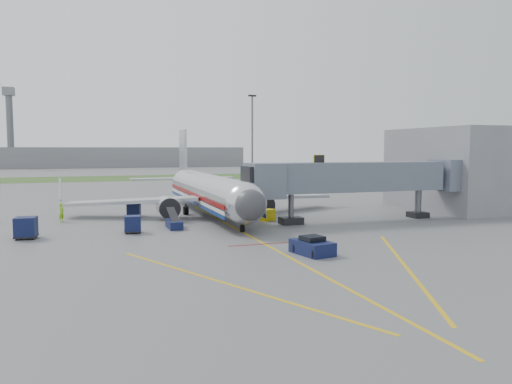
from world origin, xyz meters
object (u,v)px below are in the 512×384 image
object	(u,v)px
belt_loader	(174,224)
ramp_worker	(62,212)
airliner	(208,191)
pushback_tug	(312,247)

from	to	relation	value
belt_loader	ramp_worker	xyz separation A→B (m)	(-10.26, 7.67, 0.54)
airliner	ramp_worker	bearing A→B (deg)	-174.75
airliner	ramp_worker	xyz separation A→B (m)	(-15.75, -1.45, -1.65)
belt_loader	ramp_worker	world-z (taller)	ramp_worker
airliner	belt_loader	xyz separation A→B (m)	(-5.49, -9.12, -2.20)
pushback_tug	ramp_worker	xyz separation A→B (m)	(-17.68, 22.46, 0.44)
ramp_worker	belt_loader	bearing A→B (deg)	-99.54
belt_loader	ramp_worker	distance (m)	12.82
airliner	pushback_tug	xyz separation A→B (m)	(1.93, -23.91, -2.09)
ramp_worker	airliner	bearing A→B (deg)	-57.49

